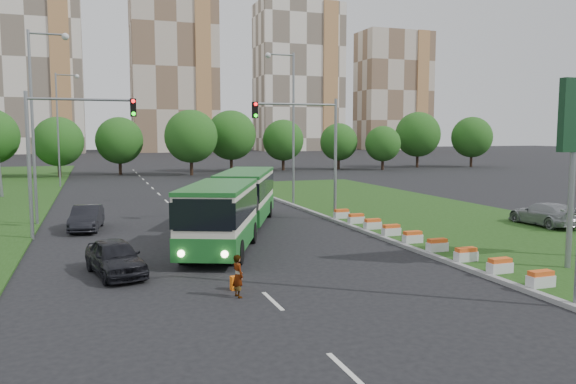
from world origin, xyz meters
name	(u,v)px	position (x,y,z in m)	size (l,w,h in m)	color
ground	(296,258)	(0.00, 0.00, 0.00)	(360.00, 360.00, 0.00)	black
grass_median	(437,218)	(13.00, 8.00, 0.07)	(14.00, 60.00, 0.15)	#1D4012
median_kerb	(343,223)	(6.05, 8.00, 0.09)	(0.30, 60.00, 0.18)	gray
lane_markings	(173,207)	(-3.00, 20.00, 0.00)	(0.20, 100.00, 0.01)	silver
flower_planters	(413,237)	(6.70, 0.80, 0.45)	(1.10, 18.10, 0.60)	silver
traffic_mast_median	(313,140)	(4.78, 10.00, 5.35)	(5.76, 0.32, 8.00)	gray
traffic_mast_left	(60,141)	(-10.38, 9.00, 5.35)	(5.76, 0.32, 8.00)	gray
street_lamps	(193,129)	(-3.00, 10.00, 6.00)	(36.00, 60.00, 12.00)	gray
tree_line	(231,142)	(10.00, 55.00, 4.50)	(120.00, 8.00, 9.00)	#194913
apartment_tower_cwest	(29,60)	(-25.00, 150.00, 26.00)	(28.00, 15.00, 52.00)	silver
apartment_tower_ceast	(174,69)	(15.00, 150.00, 25.00)	(25.00, 15.00, 50.00)	beige
apartment_tower_east	(298,78)	(55.00, 150.00, 23.50)	(27.00, 15.00, 47.00)	silver
midrise_east	(393,91)	(90.00, 150.00, 20.00)	(24.00, 14.00, 40.00)	beige
articulated_bus	(230,204)	(-1.48, 6.87, 1.78)	(2.76, 17.71, 2.92)	beige
car_left_near	(115,257)	(-8.00, -0.51, 0.73)	(1.74, 4.31, 1.47)	black
car_left_far	(87,218)	(-9.22, 11.16, 0.73)	(1.55, 4.45, 1.47)	black
car_median	(544,214)	(17.21, 2.91, 0.86)	(1.99, 4.89, 1.42)	gray
pedestrian	(238,276)	(-4.01, -5.15, 0.76)	(0.56, 0.37, 1.53)	gray
shopping_trolley	(235,283)	(-3.91, -4.20, 0.25)	(0.30, 0.32, 0.51)	orange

